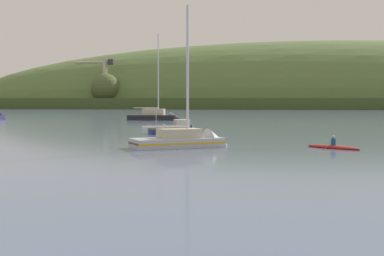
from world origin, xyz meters
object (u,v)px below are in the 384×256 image
(dockside_crane, at_px, (104,84))
(fishing_boat_moored, at_px, (177,131))
(sailboat_midwater_white, at_px, (158,118))
(canoe_with_paddler, at_px, (333,147))
(sailboat_outer_reach, at_px, (189,144))

(dockside_crane, relative_size, fishing_boat_moored, 3.78)
(dockside_crane, height_order, sailboat_midwater_white, dockside_crane)
(dockside_crane, relative_size, canoe_with_paddler, 5.03)
(canoe_with_paddler, bearing_deg, dockside_crane, -27.95)
(dockside_crane, distance_m, sailboat_midwater_white, 126.77)
(fishing_boat_moored, xyz_separation_m, canoe_with_paddler, (13.98, -13.58, -0.20))
(sailboat_outer_reach, distance_m, canoe_with_paddler, 10.05)
(dockside_crane, xyz_separation_m, sailboat_midwater_white, (51.07, -115.66, -9.24))
(fishing_boat_moored, bearing_deg, sailboat_outer_reach, -100.09)
(dockside_crane, xyz_separation_m, canoe_with_paddler, (75.43, -162.74, -9.51))
(sailboat_outer_reach, relative_size, canoe_with_paddler, 2.89)
(fishing_boat_moored, distance_m, canoe_with_paddler, 19.50)
(sailboat_midwater_white, distance_m, sailboat_outer_reach, 50.13)
(dockside_crane, height_order, sailboat_outer_reach, dockside_crane)
(sailboat_midwater_white, bearing_deg, canoe_with_paddler, -64.74)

